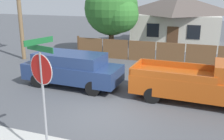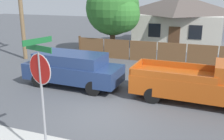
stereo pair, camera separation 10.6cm
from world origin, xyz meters
The scene contains 7 objects.
ground_plane centered at (0.00, 0.00, 0.00)m, with size 80.00×80.00×0.00m, color #4C4F54.
wooden_fence centered at (0.51, 8.85, 0.70)m, with size 11.80×0.12×1.50m.
house centered at (1.13, 15.71, 2.30)m, with size 7.71×6.36×4.43m.
oak_tree centered at (-2.93, 9.89, 3.39)m, with size 4.15×3.95×5.46m.
red_suv centered at (-2.63, 2.67, 0.93)m, with size 5.01×2.07×1.71m.
orange_pickup centered at (3.66, 2.66, 0.89)m, with size 5.65×2.21×1.85m.
stop_sign centered at (-0.38, -3.14, 2.42)m, with size 0.96×0.86×3.51m.
Camera 2 is at (3.58, -8.60, 4.60)m, focal length 42.00 mm.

